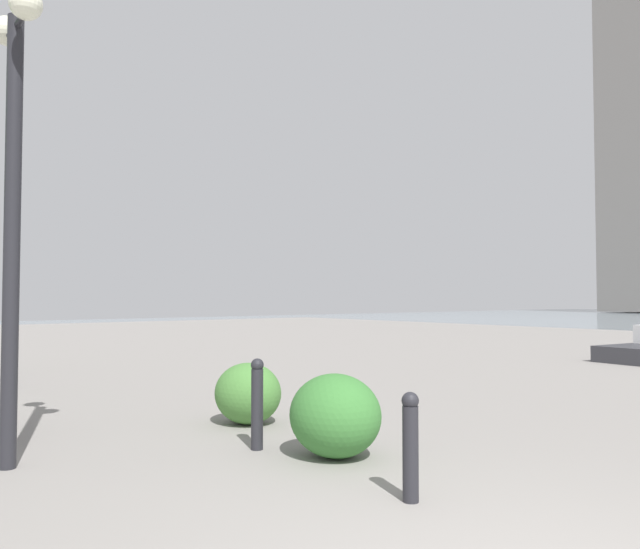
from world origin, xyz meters
The scene contains 5 objects.
lamppost centered at (4.58, 1.38, 2.78)m, with size 0.98×0.28×4.19m.
bollard_near centered at (1.74, -0.75, 0.42)m, with size 0.13×0.13×0.81m.
bollard_mid centered at (3.77, -0.72, 0.47)m, with size 0.13×0.13×0.90m.
shrub_low centered at (4.89, -1.31, 0.36)m, with size 0.86×0.77×0.73m.
shrub_round centered at (3.06, -1.13, 0.39)m, with size 0.93×0.83×0.79m.
Camera 1 is at (-1.43, 2.65, 1.51)m, focal length 34.50 mm.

